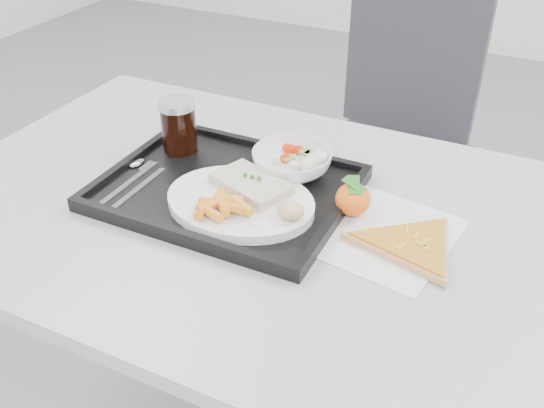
{
  "coord_description": "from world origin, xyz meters",
  "views": [
    {
      "loc": [
        0.44,
        -0.51,
        1.37
      ],
      "look_at": [
        0.05,
        0.29,
        0.77
      ],
      "focal_mm": 40.0,
      "sensor_mm": 36.0,
      "label": 1
    }
  ],
  "objects_px": {
    "table": "(251,233)",
    "cola_glass": "(179,125)",
    "pizza_slice": "(410,245)",
    "dinner_plate": "(240,202)",
    "salad_bowl": "(292,162)",
    "tangerine": "(353,199)",
    "tray": "(227,190)",
    "chair": "(396,126)"
  },
  "relations": [
    {
      "from": "pizza_slice",
      "to": "tangerine",
      "type": "bearing_deg",
      "value": 156.84
    },
    {
      "from": "dinner_plate",
      "to": "cola_glass",
      "type": "distance_m",
      "value": 0.25
    },
    {
      "from": "chair",
      "to": "pizza_slice",
      "type": "distance_m",
      "value": 0.92
    },
    {
      "from": "salad_bowl",
      "to": "cola_glass",
      "type": "xyz_separation_m",
      "value": [
        -0.24,
        -0.01,
        0.03
      ]
    },
    {
      "from": "table",
      "to": "cola_glass",
      "type": "bearing_deg",
      "value": 155.42
    },
    {
      "from": "cola_glass",
      "to": "pizza_slice",
      "type": "xyz_separation_m",
      "value": [
        0.51,
        -0.1,
        -0.06
      ]
    },
    {
      "from": "table",
      "to": "dinner_plate",
      "type": "bearing_deg",
      "value": -92.03
    },
    {
      "from": "tray",
      "to": "pizza_slice",
      "type": "distance_m",
      "value": 0.35
    },
    {
      "from": "chair",
      "to": "salad_bowl",
      "type": "height_order",
      "value": "chair"
    },
    {
      "from": "table",
      "to": "dinner_plate",
      "type": "height_order",
      "value": "dinner_plate"
    },
    {
      "from": "tangerine",
      "to": "pizza_slice",
      "type": "relative_size",
      "value": 0.24
    },
    {
      "from": "dinner_plate",
      "to": "salad_bowl",
      "type": "height_order",
      "value": "salad_bowl"
    },
    {
      "from": "dinner_plate",
      "to": "pizza_slice",
      "type": "bearing_deg",
      "value": 5.36
    },
    {
      "from": "chair",
      "to": "tangerine",
      "type": "xyz_separation_m",
      "value": [
        0.13,
        -0.81,
        0.25
      ]
    },
    {
      "from": "salad_bowl",
      "to": "cola_glass",
      "type": "distance_m",
      "value": 0.25
    },
    {
      "from": "chair",
      "to": "pizza_slice",
      "type": "xyz_separation_m",
      "value": [
        0.25,
        -0.86,
        0.22
      ]
    },
    {
      "from": "dinner_plate",
      "to": "salad_bowl",
      "type": "relative_size",
      "value": 1.78
    },
    {
      "from": "tangerine",
      "to": "pizza_slice",
      "type": "distance_m",
      "value": 0.13
    },
    {
      "from": "pizza_slice",
      "to": "tray",
      "type": "bearing_deg",
      "value": 177.14
    },
    {
      "from": "cola_glass",
      "to": "pizza_slice",
      "type": "distance_m",
      "value": 0.52
    },
    {
      "from": "salad_bowl",
      "to": "cola_glass",
      "type": "relative_size",
      "value": 1.41
    },
    {
      "from": "tray",
      "to": "dinner_plate",
      "type": "distance_m",
      "value": 0.07
    },
    {
      "from": "salad_bowl",
      "to": "tray",
      "type": "bearing_deg",
      "value": -131.89
    },
    {
      "from": "dinner_plate",
      "to": "salad_bowl",
      "type": "bearing_deg",
      "value": 76.6
    },
    {
      "from": "table",
      "to": "salad_bowl",
      "type": "height_order",
      "value": "salad_bowl"
    },
    {
      "from": "salad_bowl",
      "to": "tangerine",
      "type": "height_order",
      "value": "tangerine"
    },
    {
      "from": "tray",
      "to": "cola_glass",
      "type": "xyz_separation_m",
      "value": [
        -0.16,
        0.08,
        0.06
      ]
    },
    {
      "from": "dinner_plate",
      "to": "tangerine",
      "type": "xyz_separation_m",
      "value": [
        0.18,
        0.08,
        0.01
      ]
    },
    {
      "from": "table",
      "to": "pizza_slice",
      "type": "bearing_deg",
      "value": -0.99
    },
    {
      "from": "chair",
      "to": "dinner_plate",
      "type": "xyz_separation_m",
      "value": [
        -0.05,
        -0.88,
        0.24
      ]
    },
    {
      "from": "salad_bowl",
      "to": "cola_glass",
      "type": "bearing_deg",
      "value": -176.66
    },
    {
      "from": "table",
      "to": "tray",
      "type": "height_order",
      "value": "tray"
    },
    {
      "from": "chair",
      "to": "tray",
      "type": "height_order",
      "value": "chair"
    },
    {
      "from": "dinner_plate",
      "to": "tangerine",
      "type": "distance_m",
      "value": 0.2
    },
    {
      "from": "tray",
      "to": "tangerine",
      "type": "height_order",
      "value": "tangerine"
    },
    {
      "from": "tray",
      "to": "tangerine",
      "type": "distance_m",
      "value": 0.24
    },
    {
      "from": "tray",
      "to": "dinner_plate",
      "type": "relative_size",
      "value": 1.67
    },
    {
      "from": "tray",
      "to": "salad_bowl",
      "type": "distance_m",
      "value": 0.14
    },
    {
      "from": "tray",
      "to": "dinner_plate",
      "type": "height_order",
      "value": "dinner_plate"
    },
    {
      "from": "tray",
      "to": "pizza_slice",
      "type": "xyz_separation_m",
      "value": [
        0.35,
        -0.02,
        0.0
      ]
    },
    {
      "from": "dinner_plate",
      "to": "salad_bowl",
      "type": "distance_m",
      "value": 0.15
    },
    {
      "from": "tray",
      "to": "cola_glass",
      "type": "bearing_deg",
      "value": 151.69
    }
  ]
}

